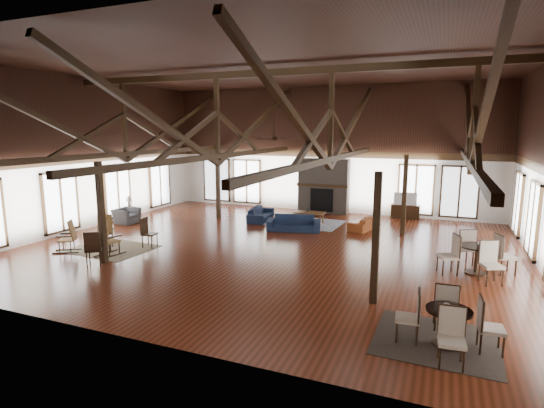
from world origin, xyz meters
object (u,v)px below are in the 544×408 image
at_px(cafe_table_far, 477,254).
at_px(sofa_navy_front, 294,223).
at_px(cafe_table_near, 448,321).
at_px(sofa_orange, 364,223).
at_px(coffee_table, 309,213).
at_px(tv_console, 405,211).
at_px(sofa_navy_left, 261,214).
at_px(armchair, 126,216).

bearing_deg(cafe_table_far, sofa_navy_front, 155.63).
height_order(cafe_table_near, cafe_table_far, cafe_table_far).
bearing_deg(sofa_navy_front, sofa_orange, 14.12).
height_order(sofa_navy_front, coffee_table, sofa_navy_front).
height_order(cafe_table_far, tv_console, cafe_table_far).
height_order(sofa_navy_front, sofa_orange, sofa_navy_front).
height_order(sofa_orange, coffee_table, sofa_orange).
bearing_deg(sofa_orange, tv_console, 170.28).
distance_m(cafe_table_far, tv_console, 7.55).
relative_size(coffee_table, cafe_table_near, 0.69).
bearing_deg(sofa_orange, cafe_table_near, 34.63).
xyz_separation_m(sofa_navy_front, cafe_table_far, (6.38, -2.89, 0.25)).
distance_m(sofa_navy_front, sofa_navy_left, 2.43).
bearing_deg(armchair, sofa_navy_front, -78.92).
bearing_deg(sofa_orange, cafe_table_far, 57.42).
relative_size(sofa_navy_front, coffee_table, 1.58).
bearing_deg(cafe_table_far, armchair, 173.56).
xyz_separation_m(sofa_navy_left, armchair, (-5.12, -2.72, 0.03)).
height_order(coffee_table, cafe_table_far, cafe_table_far).
distance_m(sofa_orange, armchair, 10.06).
xyz_separation_m(sofa_navy_left, cafe_table_far, (8.40, -4.24, 0.27)).
distance_m(sofa_navy_front, tv_console, 5.74).
relative_size(sofa_orange, tv_console, 1.41).
bearing_deg(cafe_table_far, sofa_orange, 132.01).
distance_m(sofa_orange, cafe_table_near, 9.42).
height_order(sofa_navy_front, sofa_navy_left, sofa_navy_front).
bearing_deg(sofa_navy_front, sofa_navy_left, 131.95).
distance_m(sofa_navy_left, tv_console, 6.56).
bearing_deg(coffee_table, sofa_navy_left, -173.39).
bearing_deg(coffee_table, cafe_table_far, -33.49).
relative_size(cafe_table_near, cafe_table_far, 0.90).
xyz_separation_m(sofa_navy_front, coffee_table, (0.16, 1.53, 0.14)).
xyz_separation_m(sofa_orange, coffee_table, (-2.38, 0.16, 0.19)).
bearing_deg(armchair, sofa_navy_left, -61.77).
bearing_deg(sofa_navy_front, armchair, 176.60).
bearing_deg(tv_console, armchair, -153.10).
distance_m(sofa_navy_left, cafe_table_far, 9.41).
height_order(sofa_navy_left, tv_console, tv_console).
bearing_deg(armchair, cafe_table_far, -96.18).
xyz_separation_m(sofa_orange, cafe_table_near, (3.10, -8.90, 0.24)).
distance_m(sofa_navy_left, coffee_table, 2.19).
height_order(armchair, cafe_table_far, cafe_table_far).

